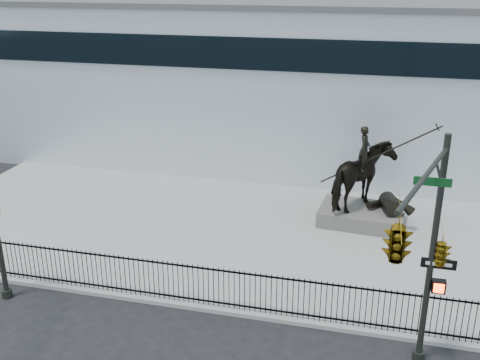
# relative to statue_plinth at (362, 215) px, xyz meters

# --- Properties ---
(ground) EXTENTS (120.00, 120.00, 0.00)m
(ground) POSITION_rel_statue_plinth_xyz_m (-4.90, -9.32, -0.49)
(ground) COLOR black
(ground) RESTS_ON ground
(plaza) EXTENTS (30.00, 12.00, 0.15)m
(plaza) POSITION_rel_statue_plinth_xyz_m (-4.90, -2.32, -0.42)
(plaza) COLOR gray
(plaza) RESTS_ON ground
(building) EXTENTS (44.00, 14.00, 9.00)m
(building) POSITION_rel_statue_plinth_xyz_m (-4.90, 10.68, 4.01)
(building) COLOR silver
(building) RESTS_ON ground
(picket_fence) EXTENTS (22.10, 0.10, 1.50)m
(picket_fence) POSITION_rel_statue_plinth_xyz_m (-4.90, -8.07, 0.41)
(picket_fence) COLOR black
(picket_fence) RESTS_ON plaza
(statue_plinth) EXTENTS (3.88, 2.84, 0.69)m
(statue_plinth) POSITION_rel_statue_plinth_xyz_m (0.00, 0.00, 0.00)
(statue_plinth) COLOR #514E4A
(statue_plinth) RESTS_ON plaza
(equestrian_statue) EXTENTS (4.70, 3.11, 3.99)m
(equestrian_statue) POSITION_rel_statue_plinth_xyz_m (0.07, -0.01, 1.79)
(equestrian_statue) COLOR black
(equestrian_statue) RESTS_ON statue_plinth
(traffic_signal_right) EXTENTS (2.17, 6.86, 7.00)m
(traffic_signal_right) POSITION_rel_statue_plinth_xyz_m (1.57, -11.32, 4.36)
(traffic_signal_right) COLOR black
(traffic_signal_right) RESTS_ON ground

